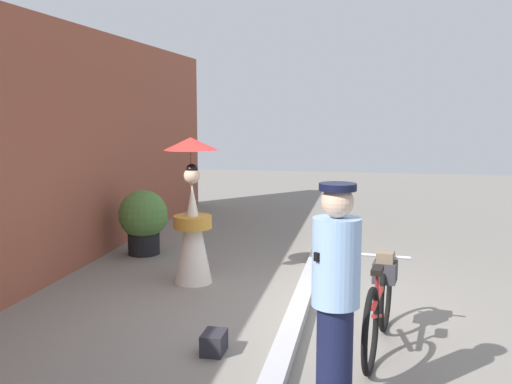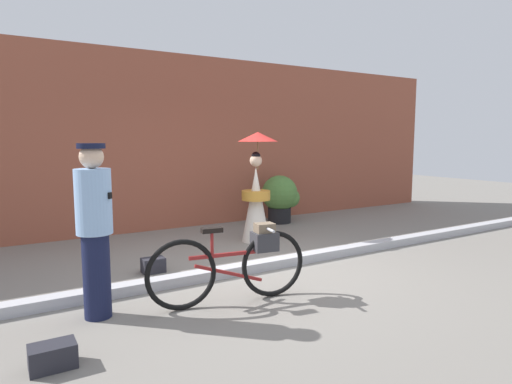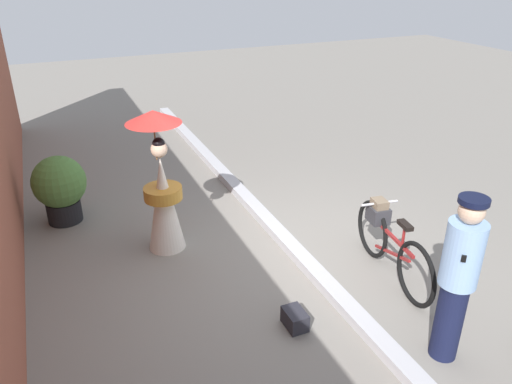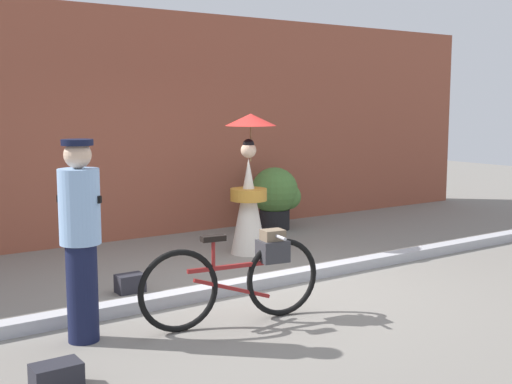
{
  "view_description": "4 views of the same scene",
  "coord_description": "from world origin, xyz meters",
  "views": [
    {
      "loc": [
        -6.14,
        -0.69,
        2.19
      ],
      "look_at": [
        0.23,
        0.53,
        1.29
      ],
      "focal_mm": 40.81,
      "sensor_mm": 36.0,
      "label": 1
    },
    {
      "loc": [
        -2.97,
        -4.82,
        1.74
      ],
      "look_at": [
        0.26,
        0.51,
        0.99
      ],
      "focal_mm": 30.59,
      "sensor_mm": 36.0,
      "label": 2
    },
    {
      "loc": [
        -4.83,
        2.64,
        3.52
      ],
      "look_at": [
        -0.07,
        0.58,
        1.04
      ],
      "focal_mm": 34.81,
      "sensor_mm": 36.0,
      "label": 3
    },
    {
      "loc": [
        -4.02,
        -5.76,
        1.98
      ],
      "look_at": [
        0.23,
        0.41,
        0.99
      ],
      "focal_mm": 46.46,
      "sensor_mm": 36.0,
      "label": 4
    }
  ],
  "objects": [
    {
      "name": "potted_plant_by_door",
      "position": [
        2.17,
        2.65,
        0.55
      ],
      "size": [
        0.77,
        0.75,
        1.0
      ],
      "color": "black",
      "rests_on": "ground_plane"
    },
    {
      "name": "sidewalk_curb",
      "position": [
        0.0,
        0.0,
        0.06
      ],
      "size": [
        14.0,
        0.2,
        0.12
      ],
      "primitive_type": "cube",
      "color": "#B2B2B7",
      "rests_on": "ground_plane"
    },
    {
      "name": "bicycle_near_officer",
      "position": [
        -0.8,
        -0.84,
        0.44
      ],
      "size": [
        1.76,
        0.48,
        0.83
      ],
      "color": "black",
      "rests_on": "ground_plane"
    },
    {
      "name": "ground_plane",
      "position": [
        0.0,
        0.0,
        0.0
      ],
      "size": [
        30.0,
        30.0,
        0.0
      ],
      "primitive_type": "plane",
      "color": "gray"
    },
    {
      "name": "person_with_parasol",
      "position": [
        0.85,
        1.48,
        0.88
      ],
      "size": [
        0.68,
        0.68,
        1.86
      ],
      "color": "silver",
      "rests_on": "ground_plane"
    },
    {
      "name": "person_officer",
      "position": [
        -2.17,
        -0.5,
        0.91
      ],
      "size": [
        0.34,
        0.34,
        1.7
      ],
      "color": "#141938",
      "rests_on": "ground_plane"
    },
    {
      "name": "backpack_spare",
      "position": [
        -1.24,
        0.63,
        0.1
      ],
      "size": [
        0.29,
        0.2,
        0.19
      ],
      "color": "#26262D",
      "rests_on": "ground_plane"
    }
  ]
}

